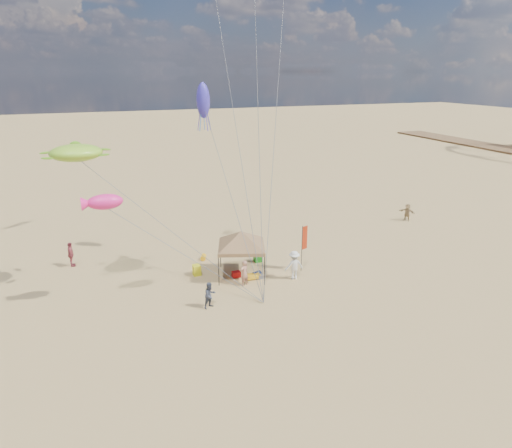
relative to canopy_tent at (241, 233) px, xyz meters
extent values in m
plane|color=tan|center=(0.42, -4.53, -2.96)|extent=(280.00, 280.00, 0.00)
cylinder|color=black|center=(-0.88, 1.81, -2.01)|extent=(0.06, 0.06, 1.90)
cylinder|color=black|center=(1.81, 0.88, -2.01)|extent=(0.06, 0.06, 1.90)
cylinder|color=black|center=(-1.81, -0.88, -2.01)|extent=(0.06, 0.06, 1.90)
cylinder|color=black|center=(0.88, -1.81, -2.01)|extent=(0.06, 0.06, 1.90)
cube|color=olive|center=(0.00, 0.00, -0.94)|extent=(3.74, 3.74, 0.23)
pyramid|color=olive|center=(0.00, 0.00, 0.12)|extent=(5.46, 5.46, 0.95)
cylinder|color=black|center=(3.95, -0.81, -1.36)|extent=(0.04, 0.04, 3.20)
cube|color=#AA280D|center=(4.17, -0.73, -0.63)|extent=(0.45, 0.17, 1.60)
cube|color=red|center=(-0.41, -0.11, -2.77)|extent=(0.54, 0.38, 0.38)
cube|color=#1641B7|center=(2.44, 2.68, -2.77)|extent=(0.54, 0.38, 0.38)
cylinder|color=#0C1736|center=(0.85, -0.54, -2.78)|extent=(0.69, 0.54, 0.36)
cylinder|color=#F2AC0D|center=(-1.68, 3.44, -2.78)|extent=(0.54, 0.69, 0.36)
cube|color=#1B8D19|center=(1.82, 1.75, -2.61)|extent=(0.50, 0.50, 0.70)
cube|color=#CCC916|center=(-2.74, 1.12, -2.61)|extent=(0.50, 0.50, 0.70)
cube|color=slate|center=(0.97, -0.90, -2.82)|extent=(0.34, 0.30, 0.28)
cube|color=gold|center=(0.50, -0.80, -2.76)|extent=(0.90, 0.50, 0.24)
imported|color=tan|center=(-0.32, -1.42, -2.12)|extent=(0.72, 0.63, 1.67)
imported|color=#3C4252|center=(-3.07, -3.37, -2.19)|extent=(0.92, 0.83, 1.54)
imported|color=white|center=(2.97, -1.71, -2.00)|extent=(1.26, 0.76, 1.91)
imported|color=#9C3C45|center=(-10.40, 5.59, -2.09)|extent=(0.48, 1.04, 1.74)
imported|color=tan|center=(17.67, 5.50, -2.18)|extent=(1.14, 1.48, 1.56)
ellipsoid|color=#8FCA2B|center=(-9.18, 1.08, 5.52)|extent=(3.00, 2.49, 0.94)
ellipsoid|color=#FF2588|center=(-8.03, -1.23, 3.22)|extent=(2.09, 1.62, 0.83)
ellipsoid|color=#3D32BA|center=(-1.11, 4.09, 7.96)|extent=(1.00, 1.00, 2.28)
camera|label=1|loc=(-8.82, -25.41, 9.75)|focal=31.52mm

